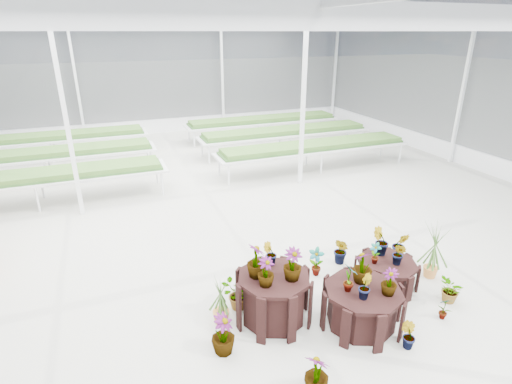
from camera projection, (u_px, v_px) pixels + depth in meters
name	position (u px, v px, depth m)	size (l,w,h in m)	color
ground_plane	(253.00, 274.00, 7.42)	(24.00, 24.00, 0.00)	gray
greenhouse_shell	(253.00, 158.00, 6.58)	(18.00, 24.00, 4.50)	white
steel_frame	(253.00, 158.00, 6.58)	(18.00, 24.00, 4.50)	silver
nursery_benches	(178.00, 151.00, 13.49)	(16.00, 7.00, 0.84)	silver
plinth_tall	(273.00, 298.00, 6.13)	(1.16, 1.16, 0.79)	black
plinth_mid	(362.00, 307.00, 6.04)	(1.21, 1.21, 0.64)	black
plinth_low	(386.00, 274.00, 7.01)	(1.06, 1.06, 0.48)	black
nursery_plants	(332.00, 277.00, 6.42)	(4.52, 2.82, 1.32)	#3D6126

